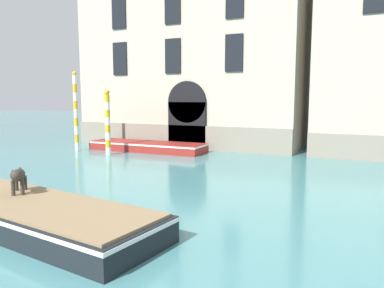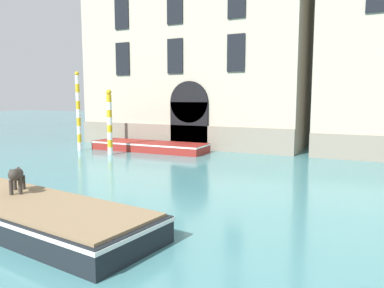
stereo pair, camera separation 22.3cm
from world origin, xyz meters
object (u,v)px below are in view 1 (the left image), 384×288
object	(u,v)px
mooring_pole_0	(108,122)
mooring_pole_2	(76,111)
boat_foreground	(19,209)
boat_moored_near_palazzo	(147,146)
dog_on_deck	(18,176)

from	to	relation	value
mooring_pole_0	mooring_pole_2	distance (m)	2.50
mooring_pole_0	mooring_pole_2	size ratio (longest dim) A/B	0.77
boat_foreground	mooring_pole_2	xyz separation A→B (m)	(-6.99, 9.70, 1.84)
boat_foreground	boat_moored_near_palazzo	world-z (taller)	boat_foreground
dog_on_deck	boat_moored_near_palazzo	size ratio (longest dim) A/B	0.12
dog_on_deck	boat_moored_near_palazzo	distance (m)	11.52
boat_moored_near_palazzo	mooring_pole_2	xyz separation A→B (m)	(-3.48, -1.62, 1.90)
boat_moored_near_palazzo	mooring_pole_2	distance (m)	4.28
boat_moored_near_palazzo	boat_foreground	bearing A→B (deg)	-73.35
dog_on_deck	mooring_pole_2	distance (m)	11.59
dog_on_deck	mooring_pole_2	world-z (taller)	mooring_pole_2
dog_on_deck	boat_moored_near_palazzo	world-z (taller)	dog_on_deck
boat_foreground	mooring_pole_0	world-z (taller)	mooring_pole_0
boat_foreground	boat_moored_near_palazzo	size ratio (longest dim) A/B	1.21
boat_foreground	mooring_pole_2	world-z (taller)	mooring_pole_2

